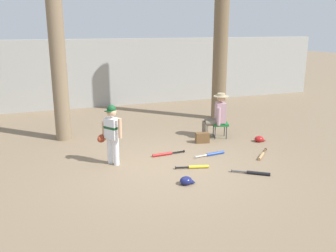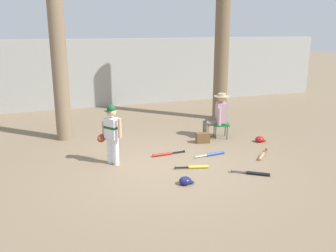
% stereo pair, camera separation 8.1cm
% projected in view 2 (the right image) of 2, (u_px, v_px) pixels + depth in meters
% --- Properties ---
extents(ground_plane, '(60.00, 60.00, 0.00)m').
position_uv_depth(ground_plane, '(169.00, 168.00, 7.71)').
color(ground_plane, '#7F6B51').
extents(concrete_back_wall, '(18.00, 0.36, 2.45)m').
position_uv_depth(concrete_back_wall, '(107.00, 73.00, 13.54)').
color(concrete_back_wall, '#9E9E99').
rests_on(concrete_back_wall, ground).
extents(tree_near_player, '(0.55, 0.55, 5.86)m').
position_uv_depth(tree_near_player, '(57.00, 35.00, 9.04)').
color(tree_near_player, '#7F6B51').
rests_on(tree_near_player, ground).
extents(tree_behind_spectator, '(0.68, 0.68, 6.07)m').
position_uv_depth(tree_behind_spectator, '(222.00, 33.00, 11.17)').
color(tree_behind_spectator, brown).
rests_on(tree_behind_spectator, ground).
extents(young_ballplayer, '(0.51, 0.51, 1.31)m').
position_uv_depth(young_ballplayer, '(111.00, 131.00, 7.76)').
color(young_ballplayer, white).
rests_on(young_ballplayer, ground).
extents(folding_stool, '(0.51, 0.51, 0.41)m').
position_uv_depth(folding_stool, '(221.00, 125.00, 9.73)').
color(folding_stool, '#196B2D').
rests_on(folding_stool, ground).
extents(seated_spectator, '(0.68, 0.53, 1.20)m').
position_uv_depth(seated_spectator, '(217.00, 114.00, 9.65)').
color(seated_spectator, '#6B6051').
rests_on(seated_spectator, ground).
extents(handbag_beside_stool, '(0.37, 0.24, 0.26)m').
position_uv_depth(handbag_beside_stool, '(203.00, 138.00, 9.36)').
color(handbag_beside_stool, brown).
rests_on(handbag_beside_stool, ground).
extents(bat_black_composite, '(0.66, 0.50, 0.07)m').
position_uv_depth(bat_black_composite, '(255.00, 173.00, 7.35)').
color(bat_black_composite, black).
rests_on(bat_black_composite, ground).
extents(bat_yellow_trainer, '(0.70, 0.23, 0.07)m').
position_uv_depth(bat_yellow_trainer, '(196.00, 167.00, 7.68)').
color(bat_yellow_trainer, yellow).
rests_on(bat_yellow_trainer, ground).
extents(bat_wood_tan, '(0.60, 0.59, 0.07)m').
position_uv_depth(bat_wood_tan, '(262.00, 156.00, 8.36)').
color(bat_wood_tan, tan).
rests_on(bat_wood_tan, ground).
extents(bat_red_barrel, '(0.81, 0.11, 0.07)m').
position_uv_depth(bat_red_barrel, '(165.00, 154.00, 8.46)').
color(bat_red_barrel, red).
rests_on(bat_red_barrel, ground).
extents(bat_blue_youth, '(0.78, 0.15, 0.07)m').
position_uv_depth(bat_blue_youth, '(213.00, 154.00, 8.46)').
color(bat_blue_youth, '#2347AD').
rests_on(bat_blue_youth, ground).
extents(batting_helmet_red, '(0.28, 0.22, 0.16)m').
position_uv_depth(batting_helmet_red, '(260.00, 139.00, 9.44)').
color(batting_helmet_red, '#A81919').
rests_on(batting_helmet_red, ground).
extents(batting_helmet_navy, '(0.28, 0.22, 0.16)m').
position_uv_depth(batting_helmet_navy, '(185.00, 181.00, 6.90)').
color(batting_helmet_navy, navy).
rests_on(batting_helmet_navy, ground).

